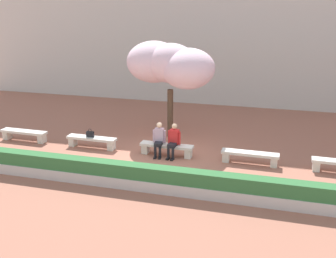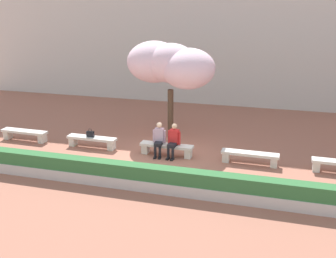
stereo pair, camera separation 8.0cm
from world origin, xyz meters
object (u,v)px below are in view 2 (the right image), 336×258
(person_seated_right, at_px, (173,139))
(cherry_tree_main, at_px, (170,65))
(stone_bench_near_east, at_px, (250,156))
(handbag, at_px, (90,134))
(stone_bench_center, at_px, (167,148))
(stone_bench_west_end, at_px, (25,133))
(stone_bench_near_west, at_px, (92,140))
(person_seated_left, at_px, (159,138))

(person_seated_right, xyz_separation_m, cherry_tree_main, (-0.79, 2.39, 2.43))
(stone_bench_near_east, distance_m, handbag, 6.36)
(handbag, bearing_deg, stone_bench_center, -0.37)
(stone_bench_west_end, bearing_deg, stone_bench_center, 0.00)
(stone_bench_near_west, xyz_separation_m, person_seated_right, (3.43, -0.05, 0.39))
(stone_bench_center, height_order, stone_bench_near_east, same)
(stone_bench_west_end, xyz_separation_m, cherry_tree_main, (5.79, 2.34, 2.82))
(stone_bench_near_west, relative_size, cherry_tree_main, 0.51)
(stone_bench_center, height_order, person_seated_right, person_seated_right)
(stone_bench_center, bearing_deg, stone_bench_near_west, 180.00)
(stone_bench_near_west, relative_size, stone_bench_center, 1.00)
(stone_bench_west_end, distance_m, person_seated_left, 6.02)
(stone_bench_west_end, bearing_deg, person_seated_right, -0.46)
(stone_bench_center, height_order, person_seated_left, person_seated_left)
(person_seated_right, height_order, cherry_tree_main, cherry_tree_main)
(stone_bench_west_end, distance_m, person_seated_right, 6.59)
(stone_bench_center, height_order, cherry_tree_main, cherry_tree_main)
(stone_bench_center, distance_m, cherry_tree_main, 3.70)
(stone_bench_near_west, bearing_deg, handbag, 161.85)
(stone_bench_near_west, height_order, cherry_tree_main, cherry_tree_main)
(person_seated_left, xyz_separation_m, person_seated_right, (0.57, -0.00, 0.00))
(stone_bench_center, distance_m, person_seated_right, 0.49)
(cherry_tree_main, bearing_deg, stone_bench_center, -77.85)
(person_seated_right, bearing_deg, person_seated_left, 180.00)
(person_seated_right, bearing_deg, cherry_tree_main, 108.31)
(stone_bench_west_end, height_order, stone_bench_near_east, same)
(stone_bench_center, xyz_separation_m, person_seated_left, (-0.29, -0.05, 0.39))
(handbag, xyz_separation_m, cherry_tree_main, (2.71, 2.31, 2.55))
(stone_bench_west_end, relative_size, person_seated_left, 1.60)
(stone_bench_west_end, distance_m, stone_bench_near_west, 3.15)
(stone_bench_near_west, distance_m, stone_bench_center, 3.15)
(stone_bench_near_west, bearing_deg, stone_bench_center, 0.00)
(person_seated_left, bearing_deg, handbag, 178.55)
(stone_bench_center, bearing_deg, handbag, 179.63)
(handbag, bearing_deg, cherry_tree_main, 40.54)
(stone_bench_near_west, height_order, handbag, handbag)
(stone_bench_west_end, bearing_deg, cherry_tree_main, 21.97)
(stone_bench_near_west, distance_m, handbag, 0.28)
(handbag, bearing_deg, stone_bench_near_west, -18.15)
(stone_bench_near_east, bearing_deg, handbag, 179.81)
(stone_bench_near_west, distance_m, person_seated_left, 2.88)
(stone_bench_near_west, distance_m, person_seated_right, 3.45)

